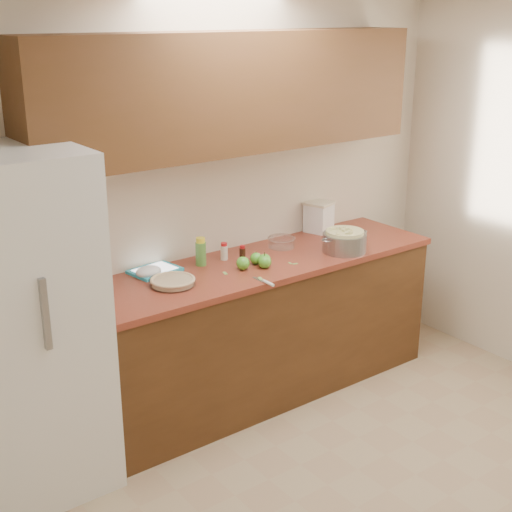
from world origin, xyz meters
TOP-DOWN VIEW (x-y plane):
  - room_shell at (0.00, 0.00)m, footprint 3.60×3.60m
  - counter_run at (0.00, 1.48)m, footprint 2.64×0.68m
  - upper_cabinets at (0.00, 1.63)m, footprint 2.60×0.34m
  - fridge at (-1.44, 1.44)m, footprint 0.70×0.70m
  - pie at (-0.56, 1.44)m, footprint 0.27×0.27m
  - colander at (0.65, 1.29)m, footprint 0.38×0.29m
  - flour_canister at (0.81, 1.73)m, footprint 0.22×0.22m
  - tablet at (-0.54, 1.69)m, footprint 0.31×0.25m
  - paring_knife at (-0.11, 1.13)m, footprint 0.02×0.19m
  - lemon_bottle at (-0.25, 1.63)m, footprint 0.07×0.07m
  - cinnamon_shaker at (-0.07, 1.63)m, footprint 0.05×0.05m
  - vanilla_bottle at (-0.01, 1.52)m, footprint 0.04×0.04m
  - mixing_bowl at (0.37, 1.61)m, footprint 0.19×0.19m
  - paper_towel at (-0.60, 1.64)m, footprint 0.18×0.16m
  - apple_left at (-0.09, 1.41)m, footprint 0.08×0.08m
  - apple_center at (0.04, 1.44)m, footprint 0.07×0.07m
  - apple_front at (0.04, 1.35)m, footprint 0.08×0.08m
  - apple_extra at (0.05, 1.37)m, footprint 0.08×0.08m
  - peel_a at (0.05, 1.40)m, footprint 0.03×0.04m
  - peel_b at (0.23, 1.30)m, footprint 0.04×0.02m
  - peel_c at (-0.10, 1.22)m, footprint 0.04×0.05m
  - peel_d at (0.21, 1.32)m, footprint 0.02×0.03m
  - peel_e at (-0.21, 1.42)m, footprint 0.03×0.05m

SIDE VIEW (x-z plane):
  - counter_run at x=0.00m, z-range 0.00..0.92m
  - fridge at x=-1.44m, z-range 0.00..1.80m
  - peel_a at x=0.05m, z-range 0.92..0.92m
  - peel_b at x=0.23m, z-range 0.92..0.92m
  - peel_c at x=-0.10m, z-range 0.92..0.92m
  - peel_d at x=0.21m, z-range 0.92..0.92m
  - peel_e at x=-0.21m, z-range 0.92..0.92m
  - paring_knife at x=-0.11m, z-range 0.92..0.94m
  - tablet at x=-0.54m, z-range 0.92..0.94m
  - pie at x=-0.56m, z-range 0.92..0.96m
  - paper_towel at x=-0.60m, z-range 0.92..0.99m
  - apple_center at x=0.04m, z-range 0.91..1.00m
  - mixing_bowl at x=0.37m, z-range 0.92..0.99m
  - apple_front at x=0.04m, z-range 0.91..1.01m
  - apple_left at x=-0.09m, z-range 0.91..1.01m
  - apple_extra at x=0.05m, z-range 0.91..1.01m
  - vanilla_bottle at x=-0.01m, z-range 0.92..1.03m
  - cinnamon_shaker at x=-0.07m, z-range 0.92..1.03m
  - colander at x=0.65m, z-range 0.92..1.06m
  - lemon_bottle at x=-0.25m, z-range 0.92..1.09m
  - flour_canister at x=0.81m, z-range 0.92..1.14m
  - room_shell at x=0.00m, z-range -0.50..3.10m
  - upper_cabinets at x=0.00m, z-range 1.60..2.30m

